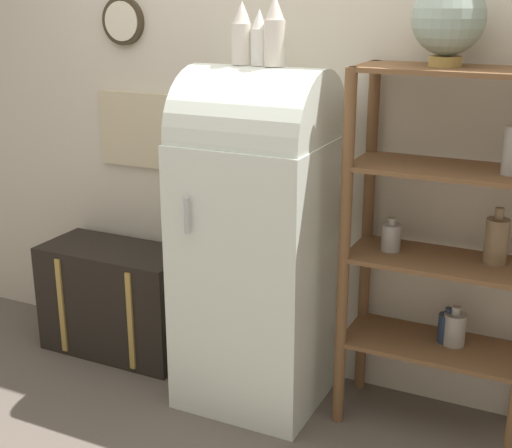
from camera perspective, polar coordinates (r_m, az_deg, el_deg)
The scene contains 9 objects.
ground_plane at distance 3.38m, azimuth -1.70°, elevation -15.16°, with size 12.00×12.00×0.00m, color #60564C.
wall_back at distance 3.39m, azimuth 2.53°, elevation 9.49°, with size 7.00×0.09×2.70m.
refrigerator at distance 3.22m, azimuth 0.15°, elevation -0.68°, with size 0.63×0.65×1.56m.
suitcase_trunk at distance 3.90m, azimuth -10.98°, elevation -5.95°, with size 0.80×0.39×0.58m.
shelf_unit at distance 3.06m, azimuth 14.98°, elevation -1.06°, with size 0.79×0.37×1.58m.
globe at distance 2.93m, azimuth 15.17°, elevation 15.55°, with size 0.28×0.28×0.32m.
vase_left at distance 3.10m, azimuth -1.11°, elevation 14.87°, with size 0.09×0.09×0.26m.
vase_center at distance 3.07m, azimuth 0.22°, elevation 14.57°, with size 0.07×0.07×0.23m.
vase_right at distance 3.02m, azimuth 1.51°, elevation 15.02°, with size 0.09×0.09×0.29m.
Camera 1 is at (1.32, -2.51, 1.85)m, focal length 50.00 mm.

